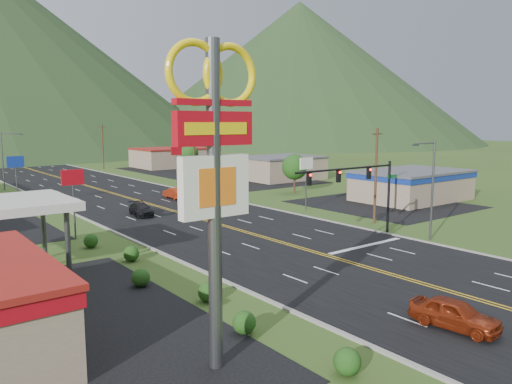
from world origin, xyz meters
TOP-DOWN VIEW (x-y plane):
  - ground at (0.00, 0.00)m, footprint 500.00×500.00m
  - road at (0.00, 0.00)m, footprint 20.00×460.00m
  - curb_west at (-10.15, 0.00)m, footprint 0.30×460.00m
  - pylon_sign at (-17.00, 2.00)m, footprint 4.32×0.60m
  - traffic_signal at (6.48, 14.00)m, footprint 13.10×0.43m
  - streetlight_east at (11.18, 10.00)m, footprint 3.28×0.25m
  - streetlight_west at (-11.68, 70.00)m, footprint 3.28×0.25m
  - building_east_near at (30.00, 25.00)m, footprint 15.40×10.40m
  - building_east_mid at (32.00, 55.00)m, footprint 14.40×11.40m
  - building_east_far at (28.00, 90.00)m, footprint 16.40×12.40m
  - pole_sign_west_a at (-14.00, 30.00)m, footprint 2.00×0.18m
  - pole_sign_west_b at (-14.00, 52.00)m, footprint 2.00×0.18m
  - pole_sign_east_a at (13.00, 28.00)m, footprint 2.00×0.18m
  - pole_sign_east_b at (13.00, 60.00)m, footprint 2.00×0.18m
  - tree_east_a at (22.00, 40.00)m, footprint 3.84×3.84m
  - tree_east_b at (26.00, 78.00)m, footprint 3.84×3.84m
  - utility_pole_a at (13.50, 18.00)m, footprint 1.60×0.28m
  - utility_pole_b at (13.50, 55.00)m, footprint 1.60×0.28m
  - utility_pole_c at (13.50, 95.00)m, footprint 1.60×0.28m
  - utility_pole_d at (13.50, 135.00)m, footprint 1.60×0.28m
  - mountain_ne at (147.84, 176.19)m, footprint 180.00×180.00m
  - car_red_near at (-5.02, -2.18)m, footprint 2.42×4.78m
  - car_dark_mid at (-4.29, 36.99)m, footprint 2.70×5.03m
  - car_red_far at (4.93, 45.95)m, footprint 1.74×4.67m

SIDE VIEW (x-z plane):
  - ground at x=0.00m, z-range 0.00..0.00m
  - road at x=0.00m, z-range -0.02..0.02m
  - curb_west at x=-10.15m, z-range -0.07..0.07m
  - car_dark_mid at x=-4.29m, z-range 0.00..1.39m
  - car_red_far at x=4.93m, z-range 0.00..1.52m
  - car_red_near at x=-5.02m, z-range 0.00..1.56m
  - building_east_mid at x=32.00m, z-range 0.01..4.31m
  - building_east_far at x=28.00m, z-range 0.01..4.51m
  - building_east_near at x=30.00m, z-range 0.22..4.32m
  - tree_east_a at x=22.00m, z-range 0.98..6.80m
  - tree_east_b at x=26.00m, z-range 0.98..6.80m
  - pole_sign_west_a at x=-14.00m, z-range 1.85..8.25m
  - pole_sign_west_b at x=-14.00m, z-range 1.85..8.25m
  - pole_sign_east_a at x=13.00m, z-range 1.85..8.25m
  - pole_sign_east_b at x=13.00m, z-range 1.85..8.25m
  - utility_pole_a at x=13.50m, z-range 0.13..10.13m
  - utility_pole_b at x=13.50m, z-range 0.13..10.13m
  - utility_pole_c at x=13.50m, z-range 0.13..10.13m
  - utility_pole_d at x=13.50m, z-range 0.13..10.13m
  - streetlight_east at x=11.18m, z-range 0.68..9.68m
  - streetlight_west at x=-11.68m, z-range 0.68..9.68m
  - traffic_signal at x=6.48m, z-range 1.83..8.83m
  - pylon_sign at x=-17.00m, z-range 2.30..16.30m
  - mountain_ne at x=147.84m, z-range 0.00..70.00m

